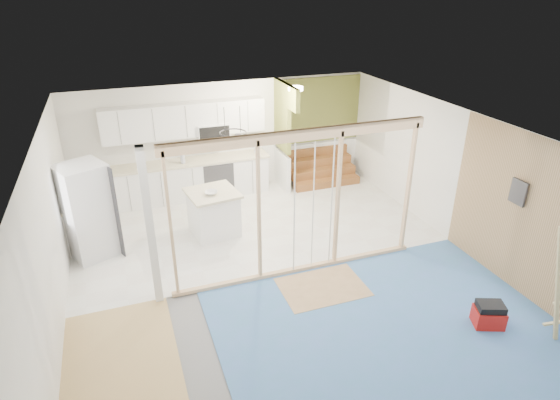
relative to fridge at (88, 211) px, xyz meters
name	(u,v)px	position (x,y,z in m)	size (l,w,h in m)	color
room	(282,208)	(3.05, -1.82, 0.41)	(7.01, 8.01, 2.61)	slate
floor_overlays	(285,271)	(3.13, -1.76, -0.88)	(7.00, 8.00, 0.03)	silver
stud_frame	(266,193)	(2.78, -1.82, 0.71)	(4.66, 0.14, 2.60)	tan
base_cabinets	(162,189)	(1.45, 1.54, -0.43)	(4.45, 2.24, 0.93)	white
upper_cabinets	(188,121)	(2.22, 1.99, 0.93)	(3.60, 0.41, 0.85)	white
green_partition	(309,146)	(5.10, 1.83, 0.05)	(2.25, 1.51, 2.60)	olive
pot_rack	(233,136)	(2.75, 0.07, 1.10)	(0.52, 0.52, 0.72)	black
sheathing_panel	(547,229)	(6.53, -3.82, 0.41)	(0.02, 4.00, 2.60)	tan
electrical_panel	(518,192)	(6.48, -3.22, 0.76)	(0.04, 0.30, 0.40)	#3A3A3F
ceiling_light	(296,89)	(4.45, 1.18, 1.65)	(0.32, 0.32, 0.08)	#FFEABF
fridge	(88,211)	(0.00, 0.00, 0.00)	(1.04, 1.00, 1.79)	silver
island	(214,213)	(2.28, 0.02, -0.44)	(1.06, 1.06, 0.92)	white
bowl	(211,193)	(2.24, -0.08, 0.06)	(0.25, 0.25, 0.06)	silver
soap_bottle_a	(183,157)	(1.99, 1.76, 0.18)	(0.11, 0.11, 0.29)	#B4B6C8
soap_bottle_b	(256,148)	(3.75, 1.88, 0.14)	(0.10, 0.10, 0.21)	silver
toolbox	(489,315)	(5.47, -4.10, -0.70)	(0.51, 0.45, 0.40)	#A7140F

